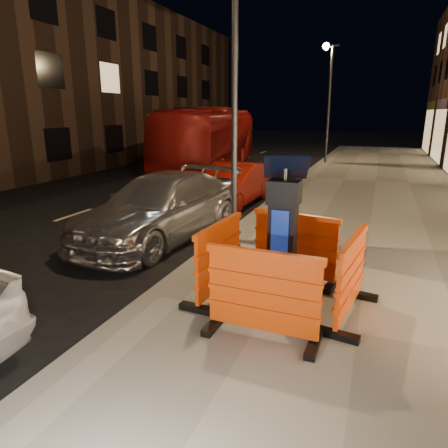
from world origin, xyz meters
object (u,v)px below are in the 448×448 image
at_px(barrier_front, 263,295).
at_px(barrier_kerbside, 219,259).
at_px(barrier_bldgside, 351,277).
at_px(car_silver, 163,237).
at_px(car_red, 233,204).
at_px(parking_kiosk, 282,237).
at_px(barrier_back, 295,247).
at_px(bus_doubledecker, 211,170).

xyz_separation_m(barrier_front, barrier_kerbside, (-0.95, 0.95, 0.00)).
bearing_deg(barrier_bldgside, car_silver, 67.56).
distance_m(barrier_front, car_red, 8.09).
xyz_separation_m(parking_kiosk, barrier_front, (0.00, -0.95, -0.45)).
bearing_deg(barrier_kerbside, barrier_back, -40.54).
bearing_deg(car_silver, bus_doubledecker, 113.56).
bearing_deg(barrier_kerbside, barrier_bldgside, -85.54).
height_order(barrier_kerbside, car_silver, barrier_kerbside).
distance_m(barrier_back, car_silver, 3.90).
bearing_deg(car_silver, barrier_front, -39.74).
relative_size(barrier_kerbside, barrier_bldgside, 1.00).
bearing_deg(bus_doubledecker, barrier_bldgside, -69.02).
xyz_separation_m(barrier_kerbside, car_silver, (-2.50, 2.63, -0.72)).
height_order(barrier_bldgside, bus_doubledecker, bus_doubledecker).
relative_size(barrier_front, barrier_kerbside, 1.00).
height_order(barrier_back, car_silver, barrier_back).
bearing_deg(barrier_back, car_red, 128.60).
bearing_deg(parking_kiosk, barrier_back, 96.46).
bearing_deg(barrier_bldgside, barrier_kerbside, 98.46).
bearing_deg(barrier_front, car_red, 114.01).
distance_m(barrier_kerbside, car_red, 6.88).
height_order(parking_kiosk, barrier_kerbside, parking_kiosk).
xyz_separation_m(barrier_kerbside, barrier_bldgside, (1.90, 0.00, 0.00)).
bearing_deg(barrier_front, barrier_kerbside, 136.46).
relative_size(parking_kiosk, bus_doubledecker, 0.18).
relative_size(barrier_back, car_silver, 0.29).
distance_m(parking_kiosk, barrier_front, 1.05).
bearing_deg(car_silver, barrier_kerbside, -40.15).
xyz_separation_m(parking_kiosk, barrier_bldgside, (0.95, 0.00, -0.45)).
bearing_deg(parking_kiosk, barrier_front, -83.54).
distance_m(parking_kiosk, car_silver, 4.49).
relative_size(parking_kiosk, barrier_bldgside, 1.40).
distance_m(parking_kiosk, barrier_back, 1.05).
xyz_separation_m(car_red, bus_doubledecker, (-3.77, 7.14, 0.00)).
bearing_deg(barrier_bldgside, bus_doubledecker, 38.26).
distance_m(barrier_bldgside, car_red, 7.68).
bearing_deg(car_silver, barrier_bldgside, -24.55).
height_order(barrier_kerbside, barrier_bldgside, same).
bearing_deg(car_silver, barrier_back, -19.66).
distance_m(barrier_bldgside, bus_doubledecker, 15.73).
bearing_deg(bus_doubledecker, parking_kiosk, -72.12).
bearing_deg(parking_kiosk, barrier_bldgside, 6.46).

